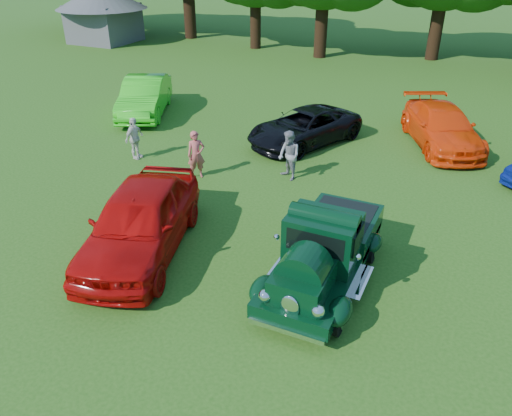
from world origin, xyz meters
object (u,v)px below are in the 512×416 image
at_px(back_car_black, 305,127).
at_px(spectator_pink, 196,155).
at_px(back_car_orange, 442,127).
at_px(spectator_white, 134,138).
at_px(red_convertible, 140,221).
at_px(spectator_grey, 289,156).
at_px(back_car_lime, 145,96).
at_px(gazebo, 102,7).
at_px(hero_pickup, 324,251).

distance_m(back_car_black, spectator_pink, 4.75).
bearing_deg(back_car_orange, back_car_black, 177.29).
height_order(spectator_pink, spectator_white, spectator_pink).
bearing_deg(red_convertible, spectator_white, 111.43).
height_order(spectator_grey, spectator_white, spectator_grey).
bearing_deg(spectator_grey, back_car_lime, -167.71).
bearing_deg(red_convertible, spectator_grey, 55.33).
bearing_deg(back_car_black, spectator_pink, -92.50).
relative_size(back_car_orange, spectator_pink, 3.17).
xyz_separation_m(red_convertible, back_car_lime, (-6.38, 8.93, -0.07)).
bearing_deg(spectator_white, spectator_pink, -96.76).
distance_m(spectator_pink, spectator_grey, 2.95).
height_order(red_convertible, back_car_lime, red_convertible).
height_order(back_car_lime, gazebo, gazebo).
relative_size(red_convertible, back_car_black, 1.08).
xyz_separation_m(hero_pickup, back_car_lime, (-10.79, 8.21, 0.02)).
bearing_deg(back_car_black, red_convertible, -73.52).
distance_m(hero_pickup, red_convertible, 4.48).
bearing_deg(spectator_grey, spectator_white, -137.02).
bearing_deg(spectator_white, back_car_orange, -56.34).
xyz_separation_m(red_convertible, spectator_pink, (-1.01, 4.28, -0.08)).
bearing_deg(spectator_pink, gazebo, 93.22).
height_order(back_car_black, spectator_white, spectator_white).
bearing_deg(back_car_orange, back_car_lime, 161.75).
distance_m(spectator_grey, gazebo, 26.41).
bearing_deg(hero_pickup, back_car_orange, 82.27).
relative_size(red_convertible, back_car_lime, 1.05).
relative_size(hero_pickup, gazebo, 0.71).
height_order(back_car_orange, spectator_white, spectator_white).
relative_size(back_car_orange, gazebo, 0.77).
bearing_deg(spectator_grey, red_convertible, -71.81).
xyz_separation_m(red_convertible, back_car_orange, (5.74, 10.49, -0.14)).
height_order(back_car_lime, back_car_orange, back_car_lime).
height_order(hero_pickup, gazebo, gazebo).
height_order(back_car_black, spectator_grey, spectator_grey).
bearing_deg(back_car_lime, back_car_orange, -17.90).
height_order(hero_pickup, spectator_white, hero_pickup).
height_order(back_car_black, back_car_orange, back_car_orange).
bearing_deg(hero_pickup, back_car_lime, 142.75).
height_order(spectator_white, gazebo, gazebo).
distance_m(back_car_lime, spectator_white, 4.96).
height_order(red_convertible, spectator_pink, red_convertible).
xyz_separation_m(hero_pickup, gazebo, (-23.50, 20.87, 1.63)).
relative_size(spectator_grey, gazebo, 0.25).
relative_size(red_convertible, spectator_grey, 3.14).
bearing_deg(red_convertible, back_car_black, 65.60).
bearing_deg(hero_pickup, spectator_white, 153.94).
bearing_deg(back_car_orange, spectator_grey, -153.93).
relative_size(back_car_black, back_car_orange, 0.94).
bearing_deg(spectator_white, gazebo, 44.60).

